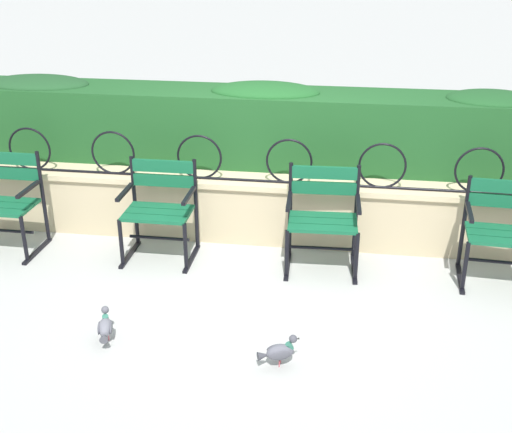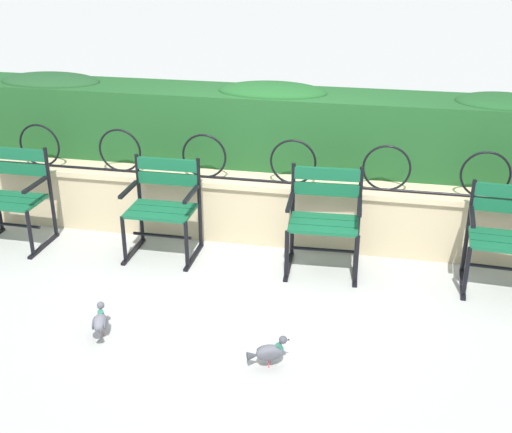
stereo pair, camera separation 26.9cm
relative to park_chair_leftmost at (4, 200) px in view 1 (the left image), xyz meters
name	(u,v)px [view 1 (the left image)]	position (x,y,z in m)	size (l,w,h in m)	color
ground_plane	(254,282)	(2.33, -0.33, -0.47)	(60.00, 60.00, 0.00)	#ADADA8
stone_wall	(268,209)	(2.33, 0.52, -0.17)	(7.69, 0.41, 0.60)	#C6B289
iron_arch_fence	(247,162)	(2.15, 0.45, 0.31)	(7.14, 0.02, 0.42)	black
hedge_row	(272,125)	(2.30, 1.04, 0.50)	(7.54, 0.68, 0.78)	#1E5123
park_chair_leftmost	(4,200)	(0.00, 0.00, 0.00)	(0.62, 0.53, 0.89)	#145B38
park_chair_centre_left	(160,207)	(1.44, 0.06, -0.01)	(0.61, 0.52, 0.87)	#145B38
park_chair_centre_right	(323,216)	(2.87, 0.07, 0.00)	(0.64, 0.55, 0.88)	#145B38
park_chair_rightmost	(499,229)	(4.31, 0.03, -0.01)	(0.59, 0.55, 0.85)	#145B38
pigeon_near_chairs	(105,327)	(1.41, -1.32, -0.36)	(0.15, 0.29, 0.22)	slate
pigeon_far_side	(279,351)	(2.67, -1.43, -0.36)	(0.28, 0.17, 0.22)	#5B5B66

